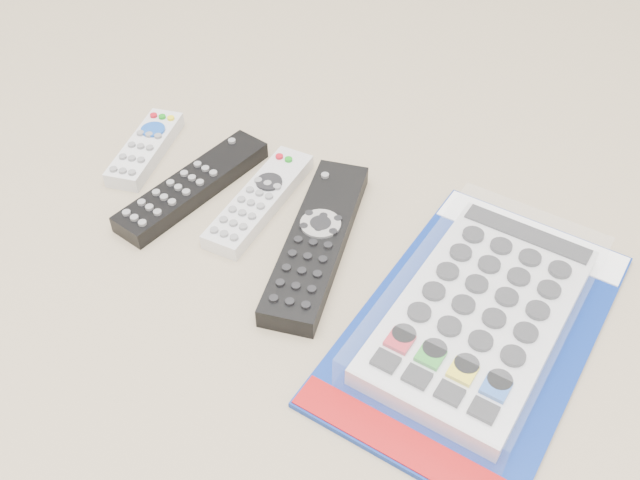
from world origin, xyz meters
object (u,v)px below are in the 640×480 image
at_px(remote_small_grey, 145,148).
at_px(jumbo_remote_packaged, 481,312).
at_px(remote_slim_black, 193,186).
at_px(remote_large_black, 317,241).
at_px(remote_silver_dvd, 260,200).

height_order(remote_small_grey, jumbo_remote_packaged, jumbo_remote_packaged).
height_order(remote_slim_black, remote_large_black, remote_large_black).
relative_size(remote_small_grey, remote_slim_black, 0.69).
relative_size(remote_small_grey, remote_large_black, 0.59).
bearing_deg(remote_silver_dvd, remote_large_black, -19.40).
height_order(remote_large_black, jumbo_remote_packaged, jumbo_remote_packaged).
bearing_deg(remote_small_grey, remote_silver_dvd, -18.31).
bearing_deg(jumbo_remote_packaged, remote_silver_dvd, 174.62).
xyz_separation_m(remote_small_grey, remote_large_black, (0.26, -0.05, 0.00)).
bearing_deg(remote_slim_black, remote_small_grey, 171.45).
bearing_deg(remote_slim_black, jumbo_remote_packaged, 5.50).
relative_size(remote_silver_dvd, remote_large_black, 0.72).
height_order(remote_small_grey, remote_slim_black, remote_slim_black).
distance_m(remote_slim_black, remote_large_black, 0.17).
height_order(remote_silver_dvd, remote_large_black, remote_large_black).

